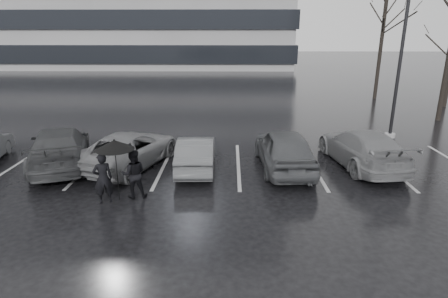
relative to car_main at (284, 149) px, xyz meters
The scene contains 12 objects.
ground 3.21m from the car_main, 136.24° to the right, with size 160.00×160.00×0.00m, color black.
car_main is the anchor object (origin of this frame).
car_west_a 3.20m from the car_main, behind, with size 1.28×3.68×1.21m, color #323235.
car_west_b 5.72m from the car_main, behind, with size 2.13×4.62×1.28m, color #4F4F51.
car_west_c 8.29m from the car_main, behind, with size 2.02×4.96×1.44m, color black.
car_east 2.96m from the car_main, ahead, with size 1.92×4.72×1.37m, color #4F4F51.
pedestrian_left 6.38m from the car_main, 152.41° to the right, with size 0.55×0.36×1.52m, color black.
pedestrian_right 5.50m from the car_main, 152.07° to the right, with size 0.74×0.57×1.51m, color black.
umbrella 6.05m from the car_main, 152.29° to the right, with size 1.12×1.12×1.90m.
lamp_post 7.76m from the car_main, 37.22° to the left, with size 0.48×0.48×8.75m.
stall_stripes 3.16m from the car_main, behind, with size 19.72×5.00×0.00m.
tree_north 17.58m from the car_main, 59.49° to the left, with size 0.26×0.26×8.50m, color black.
Camera 1 is at (0.29, -10.80, 4.88)m, focal length 30.00 mm.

